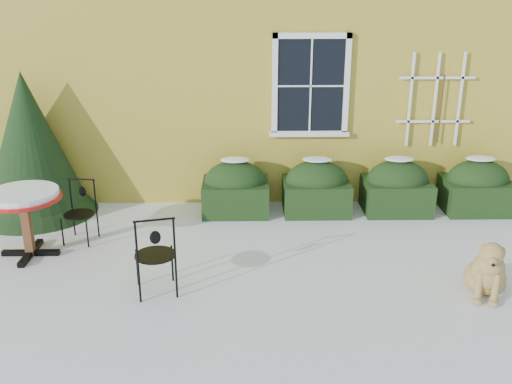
{
  "coord_description": "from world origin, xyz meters",
  "views": [
    {
      "loc": [
        -0.13,
        -6.07,
        3.44
      ],
      "look_at": [
        0.0,
        1.0,
        0.9
      ],
      "focal_mm": 40.0,
      "sensor_mm": 36.0,
      "label": 1
    }
  ],
  "objects_px": {
    "evergreen_shrub": "(32,158)",
    "bistro_table": "(23,202)",
    "dog": "(487,272)",
    "patio_chair_far": "(80,211)",
    "patio_chair_near": "(155,254)"
  },
  "relations": [
    {
      "from": "bistro_table",
      "to": "dog",
      "type": "xyz_separation_m",
      "value": [
        5.76,
        -1.18,
        -0.46
      ]
    },
    {
      "from": "patio_chair_near",
      "to": "patio_chair_far",
      "type": "bearing_deg",
      "value": -63.07
    },
    {
      "from": "bistro_table",
      "to": "patio_chair_far",
      "type": "xyz_separation_m",
      "value": [
        0.57,
        0.49,
        -0.33
      ]
    },
    {
      "from": "evergreen_shrub",
      "to": "bistro_table",
      "type": "distance_m",
      "value": 1.63
    },
    {
      "from": "bistro_table",
      "to": "patio_chair_far",
      "type": "relative_size",
      "value": 1.13
    },
    {
      "from": "bistro_table",
      "to": "dog",
      "type": "distance_m",
      "value": 5.9
    },
    {
      "from": "dog",
      "to": "evergreen_shrub",
      "type": "bearing_deg",
      "value": 173.55
    },
    {
      "from": "patio_chair_near",
      "to": "bistro_table",
      "type": "bearing_deg",
      "value": -42.56
    },
    {
      "from": "patio_chair_far",
      "to": "evergreen_shrub",
      "type": "bearing_deg",
      "value": 141.75
    },
    {
      "from": "evergreen_shrub",
      "to": "patio_chair_near",
      "type": "bearing_deg",
      "value": -48.73
    },
    {
      "from": "patio_chair_far",
      "to": "dog",
      "type": "bearing_deg",
      "value": -8.76
    },
    {
      "from": "evergreen_shrub",
      "to": "dog",
      "type": "xyz_separation_m",
      "value": [
        6.18,
        -2.75,
        -0.61
      ]
    },
    {
      "from": "bistro_table",
      "to": "dog",
      "type": "height_order",
      "value": "bistro_table"
    },
    {
      "from": "bistro_table",
      "to": "patio_chair_far",
      "type": "distance_m",
      "value": 0.82
    },
    {
      "from": "patio_chair_near",
      "to": "dog",
      "type": "relative_size",
      "value": 1.24
    }
  ]
}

